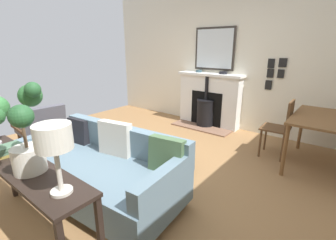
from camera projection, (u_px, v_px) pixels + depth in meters
The scene contains 16 objects.
ground_plane at pixel (147, 167), 3.39m from camera, with size 4.90×5.97×0.01m, color olive.
wall_left at pixel (227, 57), 4.80m from camera, with size 0.12×5.97×2.89m, color silver.
fireplace at pixel (208, 103), 5.06m from camera, with size 0.65×1.42×1.13m.
mirror_over_mantel at pixel (214, 49), 4.84m from camera, with size 0.04×0.88×0.85m.
mantel_bowl_near at pixel (199, 71), 5.08m from camera, with size 0.13×0.13×0.05m.
mantel_bowl_far at pixel (223, 73), 4.74m from camera, with size 0.16×0.16×0.05m.
sofa at pixel (104, 169), 2.64m from camera, with size 1.06×1.93×0.83m.
ottoman at pixel (159, 154), 3.26m from camera, with size 0.74×0.84×0.38m.
armchair_accent at pixel (42, 126), 3.68m from camera, with size 0.72×0.64×0.81m.
console_table at pixel (23, 174), 1.96m from camera, with size 0.33×1.71×0.74m.
table_lamp_far_end at pixel (54, 141), 1.44m from camera, with size 0.23×0.23×0.47m.
potted_plant at pixel (20, 128), 1.71m from camera, with size 0.40×0.52×0.68m.
book_stack at pixel (7, 150), 2.08m from camera, with size 0.25×0.18×0.09m.
dining_table at pixel (323, 124), 3.21m from camera, with size 1.20×0.75×0.75m.
dining_chair_near_fireplace at pixel (282, 124), 3.54m from camera, with size 0.42×0.42×0.91m.
photo_gallery_row at pixel (275, 72), 4.24m from camera, with size 0.02×0.32×0.57m.
Camera 1 is at (2.20, 2.11, 1.66)m, focal length 25.21 mm.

